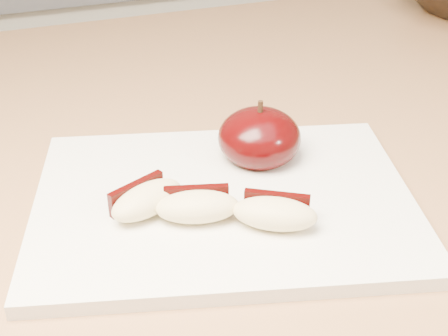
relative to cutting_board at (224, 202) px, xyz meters
name	(u,v)px	position (x,y,z in m)	size (l,w,h in m)	color
back_cabinet	(133,148)	(0.09, 0.85, -0.44)	(2.40, 0.62, 0.94)	silver
cutting_board	(224,202)	(0.00, 0.00, 0.00)	(0.28, 0.21, 0.01)	white
apple_half	(259,138)	(0.05, 0.05, 0.02)	(0.07, 0.07, 0.06)	black
apple_wedge_a	(146,199)	(-0.06, 0.00, 0.02)	(0.07, 0.05, 0.02)	beige
apple_wedge_b	(197,206)	(-0.03, -0.02, 0.02)	(0.07, 0.04, 0.02)	beige
apple_wedge_c	(275,213)	(0.02, -0.05, 0.02)	(0.07, 0.06, 0.02)	beige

